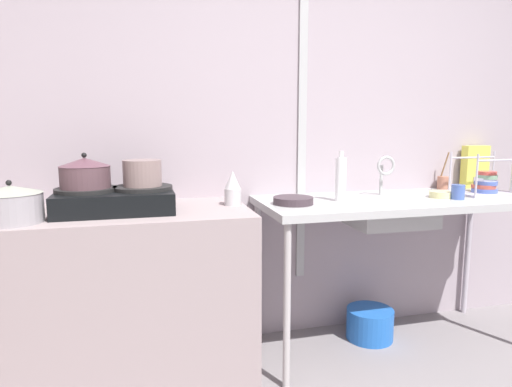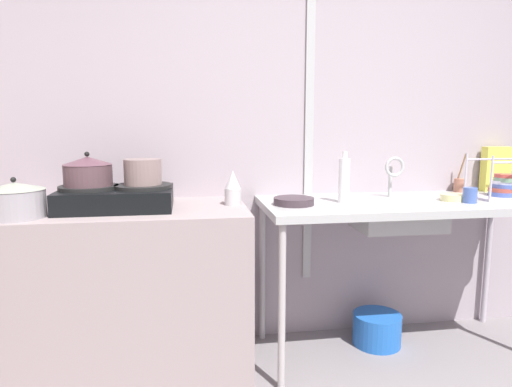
% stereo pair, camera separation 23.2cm
% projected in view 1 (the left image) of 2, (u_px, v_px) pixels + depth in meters
% --- Properties ---
extents(wall_back, '(4.48, 0.10, 2.41)m').
position_uv_depth(wall_back, '(315.00, 139.00, 2.75)').
color(wall_back, '#A4979F').
rests_on(wall_back, ground).
extents(wall_metal_strip, '(0.05, 0.01, 1.93)m').
position_uv_depth(wall_metal_strip, '(302.00, 119.00, 2.65)').
color(wall_metal_strip, '#ACAEAE').
extents(counter_concrete, '(1.24, 0.63, 0.88)m').
position_uv_depth(counter_concrete, '(125.00, 298.00, 2.22)').
color(counter_concrete, gray).
rests_on(counter_concrete, ground).
extents(counter_sink, '(1.57, 0.63, 0.88)m').
position_uv_depth(counter_sink, '(396.00, 209.00, 2.55)').
color(counter_sink, '#ACAEAE').
rests_on(counter_sink, ground).
extents(stove, '(0.54, 0.38, 0.12)m').
position_uv_depth(stove, '(115.00, 200.00, 2.14)').
color(stove, black).
rests_on(stove, counter_concrete).
extents(pot_on_left_burner, '(0.23, 0.23, 0.17)m').
position_uv_depth(pot_on_left_burner, '(85.00, 173.00, 2.09)').
color(pot_on_left_burner, '#533A40').
rests_on(pot_on_left_burner, stove).
extents(pot_on_right_burner, '(0.18, 0.18, 0.13)m').
position_uv_depth(pot_on_right_burner, '(142.00, 173.00, 2.16)').
color(pot_on_right_burner, gray).
rests_on(pot_on_right_burner, stove).
extents(pot_beside_stove, '(0.26, 0.26, 0.18)m').
position_uv_depth(pot_beside_stove, '(10.00, 204.00, 1.89)').
color(pot_beside_stove, '#969297').
rests_on(pot_beside_stove, counter_concrete).
extents(percolator, '(0.09, 0.09, 0.18)m').
position_uv_depth(percolator, '(233.00, 188.00, 2.31)').
color(percolator, '#BCBABD').
rests_on(percolator, counter_concrete).
extents(sink_basin, '(0.46, 0.29, 0.15)m').
position_uv_depth(sink_basin, '(391.00, 213.00, 2.50)').
color(sink_basin, '#ACAEAE').
rests_on(sink_basin, counter_sink).
extents(faucet, '(0.12, 0.07, 0.24)m').
position_uv_depth(faucet, '(385.00, 169.00, 2.61)').
color(faucet, '#ACAEAE').
rests_on(faucet, counter_sink).
extents(frying_pan, '(0.21, 0.21, 0.04)m').
position_uv_depth(frying_pan, '(293.00, 200.00, 2.35)').
color(frying_pan, '#3A2D34').
rests_on(frying_pan, counter_sink).
extents(dish_rack, '(0.34, 0.24, 0.25)m').
position_uv_depth(dish_rack, '(485.00, 185.00, 2.69)').
color(dish_rack, '#B9B5C0').
rests_on(dish_rack, counter_sink).
extents(cup_by_rack, '(0.07, 0.07, 0.08)m').
position_uv_depth(cup_by_rack, '(458.00, 192.00, 2.50)').
color(cup_by_rack, '#4560AE').
rests_on(cup_by_rack, counter_sink).
extents(small_bowl_on_drainboard, '(0.13, 0.13, 0.04)m').
position_uv_depth(small_bowl_on_drainboard, '(441.00, 194.00, 2.56)').
color(small_bowl_on_drainboard, beige).
rests_on(small_bowl_on_drainboard, counter_sink).
extents(bottle_by_sink, '(0.06, 0.06, 0.27)m').
position_uv_depth(bottle_by_sink, '(340.00, 179.00, 2.42)').
color(bottle_by_sink, white).
rests_on(bottle_by_sink, counter_sink).
extents(cereal_box, '(0.18, 0.07, 0.28)m').
position_uv_depth(cereal_box, '(475.00, 167.00, 2.95)').
color(cereal_box, '#DBD950').
rests_on(cereal_box, counter_sink).
extents(utensil_jar, '(0.07, 0.07, 0.24)m').
position_uv_depth(utensil_jar, '(443.00, 182.00, 2.91)').
color(utensil_jar, '#A46852').
rests_on(utensil_jar, counter_sink).
extents(bucket_on_floor, '(0.28, 0.28, 0.19)m').
position_uv_depth(bucket_on_floor, '(370.00, 324.00, 2.72)').
color(bucket_on_floor, blue).
rests_on(bucket_on_floor, ground).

